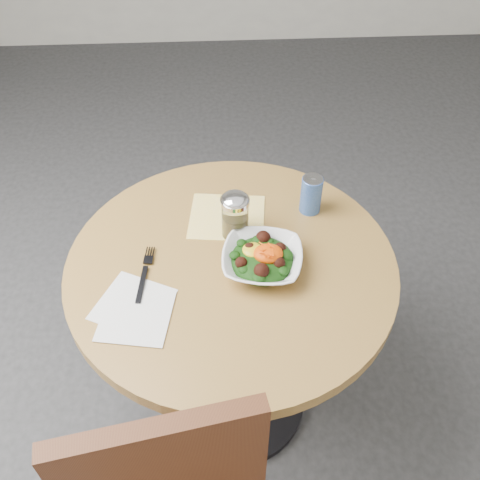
{
  "coord_description": "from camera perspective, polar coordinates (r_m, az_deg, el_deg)",
  "views": [
    {
      "loc": [
        -0.03,
        -0.99,
        1.82
      ],
      "look_at": [
        0.02,
        0.02,
        0.81
      ],
      "focal_mm": 40.0,
      "sensor_mm": 36.0,
      "label": 1
    }
  ],
  "objects": [
    {
      "name": "paper_napkins",
      "position": [
        1.37,
        -11.2,
        -7.34
      ],
      "size": [
        0.23,
        0.25,
        0.0
      ],
      "color": "silver",
      "rests_on": "table"
    },
    {
      "name": "spice_shaker",
      "position": [
        1.48,
        -0.53,
        2.61
      ],
      "size": [
        0.08,
        0.08,
        0.14
      ],
      "color": "silver",
      "rests_on": "table"
    },
    {
      "name": "beverage_can",
      "position": [
        1.58,
        7.6,
        4.85
      ],
      "size": [
        0.06,
        0.06,
        0.12
      ],
      "color": "#0D3799",
      "rests_on": "table"
    },
    {
      "name": "cloth_napkin",
      "position": [
        1.58,
        -1.39,
        2.48
      ],
      "size": [
        0.24,
        0.22,
        0.0
      ],
      "primitive_type": "cube",
      "rotation": [
        0.0,
        0.0,
        -0.11
      ],
      "color": "yellow",
      "rests_on": "table"
    },
    {
      "name": "ground",
      "position": [
        2.07,
        -0.69,
        -16.48
      ],
      "size": [
        6.0,
        6.0,
        0.0
      ],
      "primitive_type": "plane",
      "color": "#2B2B2D",
      "rests_on": "ground"
    },
    {
      "name": "fork",
      "position": [
        1.44,
        -10.1,
        -3.37
      ],
      "size": [
        0.04,
        0.2,
        0.0
      ],
      "color": "black",
      "rests_on": "table"
    },
    {
      "name": "salad_bowl",
      "position": [
        1.42,
        2.38,
        -2.06
      ],
      "size": [
        0.25,
        0.25,
        0.08
      ],
      "color": "white",
      "rests_on": "table"
    },
    {
      "name": "table",
      "position": [
        1.6,
        -0.86,
        -7.01
      ],
      "size": [
        0.9,
        0.9,
        0.75
      ],
      "color": "black",
      "rests_on": "ground"
    }
  ]
}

